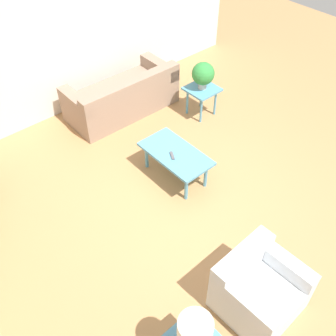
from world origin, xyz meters
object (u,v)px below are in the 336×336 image
at_px(sofa, 123,97).
at_px(coffee_table, 176,155).
at_px(side_table_plant, 202,92).
at_px(potted_plant, 203,74).
at_px(table_lamp, 195,331).
at_px(armchair, 258,289).

height_order(sofa, coffee_table, sofa).
height_order(sofa, side_table_plant, sofa).
distance_m(potted_plant, table_lamp, 4.27).
xyz_separation_m(sofa, coffee_table, (-1.83, 0.41, 0.11)).
xyz_separation_m(coffee_table, table_lamp, (-2.11, 1.68, 0.41)).
height_order(coffee_table, side_table_plant, side_table_plant).
bearing_deg(side_table_plant, sofa, 45.71).
bearing_deg(table_lamp, sofa, -27.96).
bearing_deg(side_table_plant, coffee_table, 122.21).
relative_size(coffee_table, side_table_plant, 2.03).
bearing_deg(side_table_plant, armchair, 144.92).
distance_m(armchair, table_lamp, 1.12).
relative_size(potted_plant, table_lamp, 1.09).
relative_size(armchair, potted_plant, 1.78).
bearing_deg(coffee_table, sofa, -12.66).
bearing_deg(table_lamp, potted_plant, -45.79).
relative_size(sofa, coffee_table, 1.82).
distance_m(armchair, coffee_table, 2.19).
bearing_deg(coffee_table, potted_plant, -57.79).
bearing_deg(coffee_table, table_lamp, 141.48).
distance_m(sofa, table_lamp, 4.48).
height_order(sofa, potted_plant, potted_plant).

